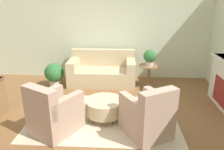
{
  "coord_description": "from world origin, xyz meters",
  "views": [
    {
      "loc": [
        0.41,
        -4.05,
        2.37
      ],
      "look_at": [
        0.15,
        0.55,
        0.75
      ],
      "focal_mm": 35.0,
      "sensor_mm": 36.0,
      "label": 1
    }
  ],
  "objects": [
    {
      "name": "potted_plant_floor",
      "position": [
        -1.53,
        1.63,
        0.38
      ],
      "size": [
        0.53,
        0.53,
        0.67
      ],
      "color": "beige",
      "rests_on": "ground_plane"
    },
    {
      "name": "ground_plane",
      "position": [
        0.0,
        0.0,
        0.0
      ],
      "size": [
        16.0,
        16.0,
        0.0
      ],
      "primitive_type": "plane",
      "color": "brown"
    },
    {
      "name": "armchair_right",
      "position": [
        0.85,
        -0.6,
        0.38
      ],
      "size": [
        1.0,
        1.06,
        0.98
      ],
      "color": "tan",
      "rests_on": "rug"
    },
    {
      "name": "rug",
      "position": [
        0.0,
        0.0,
        0.01
      ],
      "size": [
        3.03,
        2.04,
        0.01
      ],
      "color": "beige",
      "rests_on": "ground_plane"
    },
    {
      "name": "side_table",
      "position": [
        1.11,
        1.74,
        0.44
      ],
      "size": [
        0.56,
        0.56,
        0.63
      ],
      "color": "olive",
      "rests_on": "ground_plane"
    },
    {
      "name": "armchair_left",
      "position": [
        -0.85,
        -0.6,
        0.38
      ],
      "size": [
        1.0,
        1.06,
        0.98
      ],
      "color": "tan",
      "rests_on": "rug"
    },
    {
      "name": "couch",
      "position": [
        -0.21,
        1.98,
        0.34
      ],
      "size": [
        1.89,
        0.97,
        0.94
      ],
      "color": "#C6B289",
      "rests_on": "ground_plane"
    },
    {
      "name": "potted_plant_on_side_table",
      "position": [
        1.11,
        1.74,
        0.87
      ],
      "size": [
        0.35,
        0.35,
        0.43
      ],
      "color": "beige",
      "rests_on": "side_table"
    },
    {
      "name": "wall_back",
      "position": [
        0.0,
        2.6,
        1.4
      ],
      "size": [
        9.08,
        0.12,
        2.8
      ],
      "color": "beige",
      "rests_on": "ground_plane"
    },
    {
      "name": "ottoman_table",
      "position": [
        0.03,
        -0.06,
        0.27
      ],
      "size": [
        0.78,
        0.78,
        0.41
      ],
      "color": "#C6B289",
      "rests_on": "rug"
    }
  ]
}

